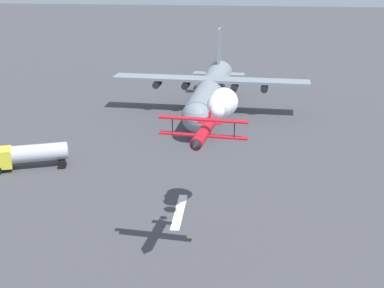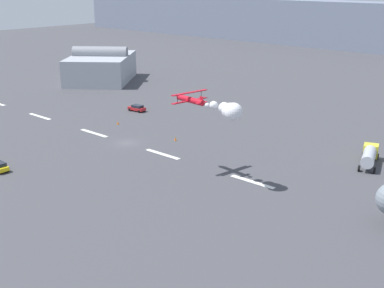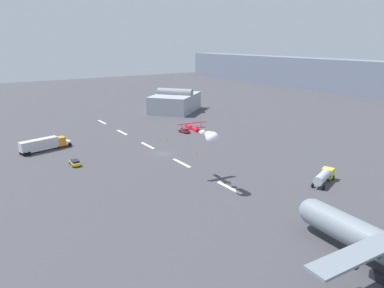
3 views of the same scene
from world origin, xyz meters
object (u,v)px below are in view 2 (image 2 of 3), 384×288
object	(u,v)px
stunt_biplane_red	(224,109)
traffic_cone_far	(175,139)
airport_staff_sedan	(137,108)
traffic_cone_near	(118,123)
fuel_tanker_truck	(369,155)

from	to	relation	value
stunt_biplane_red	traffic_cone_far	size ratio (longest dim) A/B	19.04
airport_staff_sedan	traffic_cone_near	world-z (taller)	airport_staff_sedan
traffic_cone_near	traffic_cone_far	world-z (taller)	same
stunt_biplane_red	airport_staff_sedan	xyz separation A→B (m)	(-43.53, 21.97, -11.00)
fuel_tanker_truck	airport_staff_sedan	bearing A→B (deg)	-178.78
fuel_tanker_truck	traffic_cone_near	distance (m)	52.08
traffic_cone_far	traffic_cone_near	bearing A→B (deg)	179.36
stunt_biplane_red	fuel_tanker_truck	world-z (taller)	stunt_biplane_red
stunt_biplane_red	fuel_tanker_truck	size ratio (longest dim) A/B	1.58
stunt_biplane_red	airport_staff_sedan	bearing A→B (deg)	153.21
stunt_biplane_red	fuel_tanker_truck	bearing A→B (deg)	61.18
fuel_tanker_truck	traffic_cone_near	world-z (taller)	fuel_tanker_truck
stunt_biplane_red	traffic_cone_near	world-z (taller)	stunt_biplane_red
stunt_biplane_red	airport_staff_sedan	size ratio (longest dim) A/B	3.24
stunt_biplane_red	fuel_tanker_truck	distance (m)	28.30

